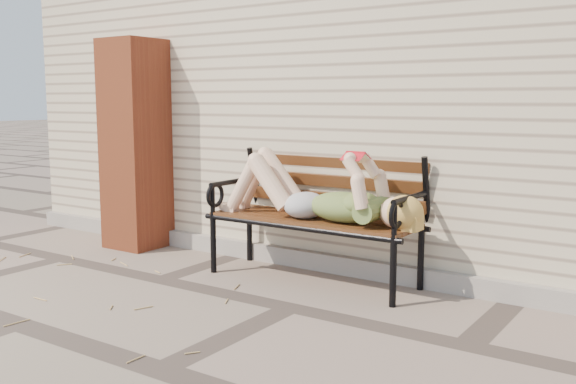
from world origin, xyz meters
The scene contains 7 objects.
ground centered at (0.00, 0.00, 0.00)m, with size 80.00×80.00×0.00m, color #78665C.
house_wall centered at (0.00, 3.00, 1.50)m, with size 8.00×4.00×3.00m, color beige.
foundation_strip centered at (0.00, 0.97, 0.07)m, with size 8.00×0.10×0.15m, color #9B948C.
brick_pillar centered at (-2.30, 0.75, 1.00)m, with size 0.50×0.50×2.00m, color #A64825.
garden_bench centered at (-0.23, 0.77, 0.67)m, with size 1.84×0.73×1.19m.
reading_woman centered at (-0.22, 0.63, 0.71)m, with size 1.74×0.40×0.55m.
straw_scatter centered at (-1.31, -0.49, 0.01)m, with size 2.87×1.67×0.01m.
Camera 1 is at (2.38, -3.56, 1.42)m, focal length 40.00 mm.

